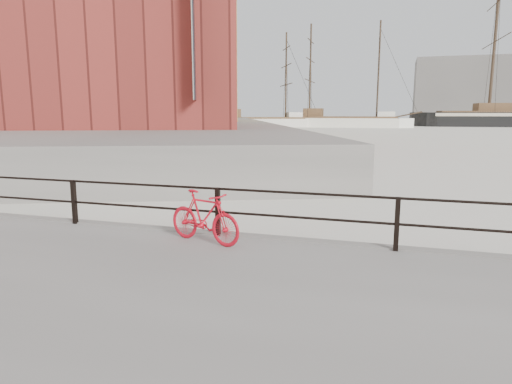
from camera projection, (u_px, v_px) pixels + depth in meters
The scene contains 14 objects.
ground at pixel (394, 266), 8.57m from camera, with size 400.00×400.00×0.00m, color white.
promenade at pixel (392, 372), 4.78m from camera, with size 36.00×8.00×0.35m, color gray.
far_quay at pixel (182, 122), 87.80m from camera, with size 24.00×150.00×1.80m, color gray.
guardrail at pixel (397, 224), 8.28m from camera, with size 28.00×0.10×1.00m, color black, non-canonical shape.
bicycle at pixel (204, 217), 8.80m from camera, with size 1.70×0.25×1.03m, color red.
schooner_mid at pixel (342, 127), 86.00m from camera, with size 27.40×11.59×19.85m, color white, non-canonical shape.
schooner_left at pixel (257, 127), 85.68m from camera, with size 23.68×10.76×18.06m, color silver, non-canonical shape.
workboat_near at pixel (102, 139), 48.76m from camera, with size 13.23×4.41×7.00m, color black, non-canonical shape.
workboat_far at pixel (139, 132), 63.78m from camera, with size 11.74×4.06×7.00m, color black, non-canonical shape.
apartment_mustard at pixel (140, 24), 53.16m from camera, with size 22.00×15.00×22.20m, color gold.
apartment_cream at pixel (163, 54), 75.82m from camera, with size 20.00×15.00×21.20m, color beige.
apartment_grey at pixel (175, 62), 97.23m from camera, with size 22.00×15.00×23.20m, color #A8A8A2.
apartment_brick at pixel (183, 75), 119.98m from camera, with size 24.00×15.00×21.20m, color brown.
industrial_west at pixel (472, 90), 132.89m from camera, with size 32.00×18.00×18.00m, color gray.
Camera 1 is at (-0.07, -8.60, 2.87)m, focal length 32.00 mm.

